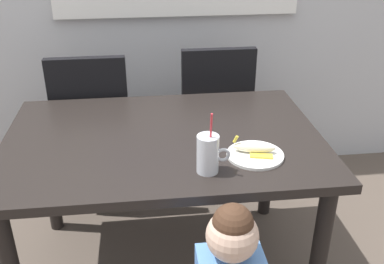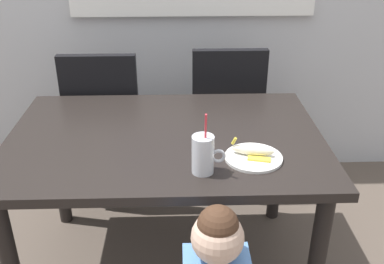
{
  "view_description": "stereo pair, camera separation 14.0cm",
  "coord_description": "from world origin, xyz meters",
  "px_view_note": "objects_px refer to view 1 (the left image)",
  "views": [
    {
      "loc": [
        -0.08,
        -1.72,
        1.65
      ],
      "look_at": [
        0.12,
        -0.09,
        0.82
      ],
      "focal_mm": 41.27,
      "sensor_mm": 36.0,
      "label": 1
    },
    {
      "loc": [
        0.06,
        -1.73,
        1.65
      ],
      "look_at": [
        0.12,
        -0.09,
        0.82
      ],
      "focal_mm": 41.27,
      "sensor_mm": 36.0,
      "label": 2
    }
  ],
  "objects_px": {
    "dining_chair_left": "(94,121)",
    "dining_chair_right": "(214,110)",
    "milk_cup": "(208,156)",
    "snack_plate": "(255,155)",
    "dining_table": "(164,156)",
    "peeled_banana": "(254,148)"
  },
  "relations": [
    {
      "from": "dining_chair_left",
      "to": "dining_chair_right",
      "type": "relative_size",
      "value": 1.0
    },
    {
      "from": "dining_chair_left",
      "to": "milk_cup",
      "type": "distance_m",
      "value": 1.13
    },
    {
      "from": "dining_chair_left",
      "to": "snack_plate",
      "type": "relative_size",
      "value": 4.17
    },
    {
      "from": "dining_chair_left",
      "to": "dining_chair_right",
      "type": "height_order",
      "value": "same"
    },
    {
      "from": "dining_chair_left",
      "to": "dining_chair_right",
      "type": "distance_m",
      "value": 0.73
    },
    {
      "from": "dining_chair_right",
      "to": "milk_cup",
      "type": "bearing_deg",
      "value": 79.08
    },
    {
      "from": "dining_table",
      "to": "snack_plate",
      "type": "height_order",
      "value": "snack_plate"
    },
    {
      "from": "milk_cup",
      "to": "peeled_banana",
      "type": "xyz_separation_m",
      "value": [
        0.2,
        0.1,
        -0.04
      ]
    },
    {
      "from": "dining_chair_left",
      "to": "dining_table",
      "type": "bearing_deg",
      "value": 119.85
    },
    {
      "from": "milk_cup",
      "to": "dining_table",
      "type": "bearing_deg",
      "value": 115.91
    },
    {
      "from": "dining_table",
      "to": "dining_chair_left",
      "type": "bearing_deg",
      "value": 119.85
    },
    {
      "from": "dining_table",
      "to": "milk_cup",
      "type": "distance_m",
      "value": 0.38
    },
    {
      "from": "dining_chair_right",
      "to": "peeled_banana",
      "type": "height_order",
      "value": "dining_chair_right"
    },
    {
      "from": "dining_chair_left",
      "to": "snack_plate",
      "type": "height_order",
      "value": "dining_chair_left"
    },
    {
      "from": "dining_chair_left",
      "to": "peeled_banana",
      "type": "height_order",
      "value": "dining_chair_left"
    },
    {
      "from": "dining_table",
      "to": "dining_chair_right",
      "type": "bearing_deg",
      "value": 64.17
    },
    {
      "from": "milk_cup",
      "to": "peeled_banana",
      "type": "height_order",
      "value": "milk_cup"
    },
    {
      "from": "dining_chair_right",
      "to": "snack_plate",
      "type": "bearing_deg",
      "value": 90.41
    },
    {
      "from": "dining_table",
      "to": "peeled_banana",
      "type": "height_order",
      "value": "peeled_banana"
    },
    {
      "from": "peeled_banana",
      "to": "dining_chair_right",
      "type": "bearing_deg",
      "value": 90.34
    },
    {
      "from": "dining_table",
      "to": "dining_chair_left",
      "type": "relative_size",
      "value": 1.44
    },
    {
      "from": "dining_chair_right",
      "to": "snack_plate",
      "type": "height_order",
      "value": "dining_chair_right"
    }
  ]
}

